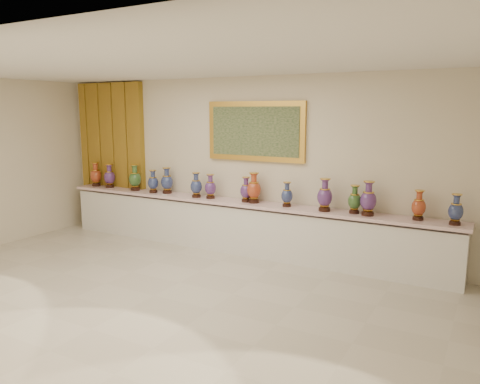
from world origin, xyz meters
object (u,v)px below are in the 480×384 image
object	(u,v)px
counter	(238,227)
vase_1	(110,177)
vase_0	(96,175)
vase_2	(135,179)

from	to	relation	value
counter	vase_1	bearing A→B (deg)	-179.95
counter	vase_1	xyz separation A→B (m)	(-2.97, -0.00, 0.68)
counter	vase_0	world-z (taller)	vase_0
counter	vase_2	size ratio (longest dim) A/B	14.37
vase_2	counter	bearing A→B (deg)	0.66
vase_1	vase_2	xyz separation A→B (m)	(0.69, -0.02, 0.01)
vase_0	vase_2	size ratio (longest dim) A/B	0.96
vase_0	vase_1	world-z (taller)	vase_0
vase_1	vase_2	distance (m)	0.69
vase_1	counter	bearing A→B (deg)	0.05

